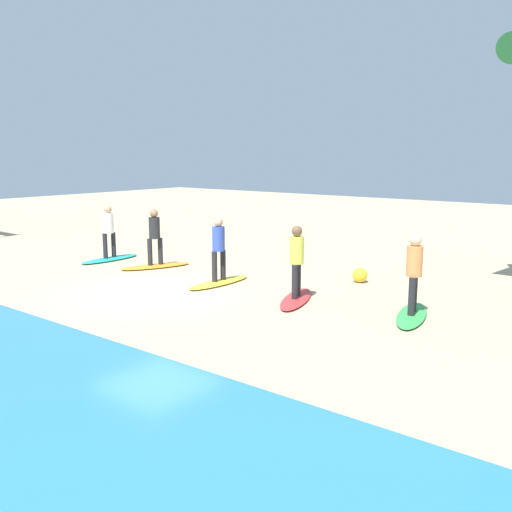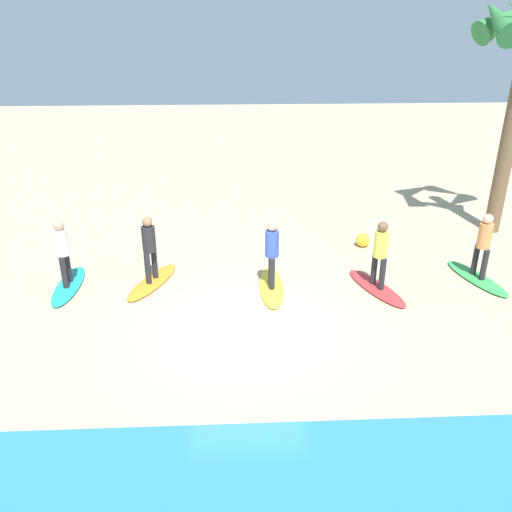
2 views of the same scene
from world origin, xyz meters
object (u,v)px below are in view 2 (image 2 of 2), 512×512
beach_ball (363,240)px  surfboard_teal (69,286)px  surfer_green (484,241)px  surfboard_yellow (271,287)px  surfboard_red (376,288)px  surfer_red (380,250)px  surfer_teal (62,248)px  surfer_yellow (272,249)px  surfboard_green (477,278)px  surfboard_orange (153,282)px  surfer_orange (149,245)px

beach_ball → surfboard_teal: bearing=15.4°
surfer_green → surfboard_yellow: 5.23m
surfboard_red → surfer_red: bearing=-0.0°
surfer_teal → surfer_yellow: bearing=176.4°
surfboard_green → surfboard_orange: size_ratio=1.00×
surfer_red → surfer_yellow: (2.51, -0.16, 0.00)m
surfer_yellow → surfer_orange: bearing=-8.2°
surfer_teal → surfer_red: bearing=176.4°
surfer_red → surfboard_orange: 5.51m
beach_ball → surfer_orange: bearing=19.5°
surfer_yellow → beach_ball: bearing=-138.9°
surfboard_green → beach_ball: 3.22m
beach_ball → surfer_red: bearing=84.2°
surfer_yellow → surfboard_teal: bearing=-3.6°
surfboard_yellow → beach_ball: size_ratio=5.42×
beach_ball → surfboard_orange: bearing=19.5°
surfboard_green → surfboard_yellow: (5.13, 0.23, 0.00)m
surfer_red → surfboard_orange: (5.39, -0.57, -0.99)m
surfboard_red → surfer_yellow: (2.51, -0.16, 0.99)m
surfboard_green → surfer_green: surfer_green is taller
surfer_red → surfboard_yellow: 2.70m
surfboard_red → surfer_orange: size_ratio=1.28×
surfboard_red → surfboard_teal: same height
surfboard_red → surfboard_teal: 7.41m
surfboard_orange → surfer_teal: size_ratio=1.28×
surfboard_green → surfer_yellow: 5.23m
surfboard_teal → surfboard_green: bearing=89.9°
surfer_orange → surfer_teal: (2.00, 0.11, 0.00)m
surfboard_orange → surfboard_teal: same height
surfboard_yellow → surfer_yellow: bearing=-25.2°
surfboard_green → surfboard_yellow: 5.13m
surfboard_teal → beach_ball: beach_ball is taller
surfer_red → surfboard_teal: bearing=-3.6°
surfer_yellow → surfer_red: bearing=176.5°
surfboard_red → surfer_teal: 7.47m
surfer_green → surfer_yellow: 5.13m
surfboard_teal → surfer_green: bearing=89.9°
surfboard_teal → surfer_red: bearing=86.8°
surfer_red → surfboard_yellow: surfer_red is taller
surfer_red → surfboard_orange: size_ratio=0.78×
surfer_green → surfer_red: (2.62, 0.39, 0.00)m
surfboard_red → surfer_orange: 5.51m
surfboard_green → surfboard_yellow: size_ratio=1.00×
surfboard_orange → surfer_teal: 2.23m
surfboard_yellow → beach_ball: (-2.77, -2.42, 0.15)m
surfer_yellow → surfboard_teal: size_ratio=0.78×
surfer_green → beach_ball: (2.36, -2.18, -0.84)m
surfboard_orange → surfer_green: bearing=111.5°
surfer_teal → surfboard_red: bearing=176.4°
surfboard_green → surfboard_teal: 10.01m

